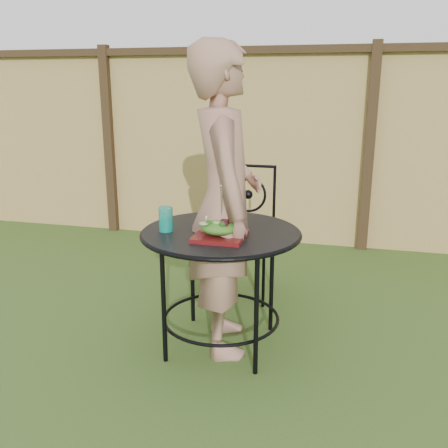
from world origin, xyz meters
name	(u,v)px	position (x,y,z in m)	size (l,w,h in m)	color
ground	(151,338)	(0.00, 0.00, 0.00)	(60.00, 60.00, 0.00)	#284716
fence	(232,145)	(0.00, 2.19, 0.95)	(8.00, 0.12, 1.90)	#D7B86A
patio_table	(221,253)	(0.44, 0.04, 0.59)	(0.92, 0.92, 0.72)	black
patio_chair	(244,227)	(0.40, 0.89, 0.50)	(0.46, 0.46, 0.95)	black
diner	(224,203)	(0.46, 0.07, 0.88)	(0.64, 0.42, 1.76)	#9D6E5A
salad_plate	(220,236)	(0.48, -0.10, 0.74)	(0.27, 0.27, 0.02)	#510B12
salad	(220,227)	(0.48, -0.10, 0.79)	(0.21, 0.21, 0.08)	#235614
fork	(222,204)	(0.49, -0.10, 0.92)	(0.01, 0.01, 0.18)	silver
drinking_glass	(166,219)	(0.14, -0.04, 0.79)	(0.08, 0.08, 0.14)	#0C8F7A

